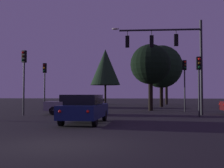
% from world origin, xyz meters
% --- Properties ---
extents(ground_plane, '(168.00, 168.00, 0.00)m').
position_xyz_m(ground_plane, '(0.00, 24.50, 0.00)').
color(ground_plane, black).
rests_on(ground_plane, ground).
extents(traffic_signal_mast_arm, '(6.86, 0.53, 7.17)m').
position_xyz_m(traffic_signal_mast_arm, '(4.69, 13.59, 4.96)').
color(traffic_signal_mast_arm, '#232326').
rests_on(traffic_signal_mast_arm, ground).
extents(traffic_light_corner_left, '(0.32, 0.36, 4.13)m').
position_xyz_m(traffic_light_corner_left, '(6.29, 11.70, 2.94)').
color(traffic_light_corner_left, '#232326').
rests_on(traffic_light_corner_left, ground).
extents(traffic_light_corner_right, '(0.36, 0.39, 4.82)m').
position_xyz_m(traffic_light_corner_right, '(-6.35, 11.88, 3.39)').
color(traffic_light_corner_right, '#232326').
rests_on(traffic_light_corner_right, ground).
extents(traffic_light_median, '(0.31, 0.36, 4.48)m').
position_xyz_m(traffic_light_median, '(-6.77, 17.45, 3.17)').
color(traffic_light_median, '#232326').
rests_on(traffic_light_median, ground).
extents(traffic_light_far_side, '(0.36, 0.38, 4.65)m').
position_xyz_m(traffic_light_far_side, '(6.18, 17.95, 3.28)').
color(traffic_light_far_side, '#232326').
rests_on(traffic_light_far_side, ground).
extents(car_nearside_lane, '(1.91, 4.69, 1.52)m').
position_xyz_m(car_nearside_lane, '(-0.60, 6.59, 0.80)').
color(car_nearside_lane, '#0F1947').
rests_on(car_nearside_lane, ground).
extents(car_crossing_right, '(4.57, 1.96, 1.52)m').
position_xyz_m(car_crossing_right, '(-2.73, 13.15, 0.80)').
color(car_crossing_right, gray).
rests_on(car_crossing_right, ground).
extents(car_far_lane, '(3.13, 4.36, 1.52)m').
position_xyz_m(car_far_lane, '(-3.92, 24.87, 0.79)').
color(car_far_lane, black).
rests_on(car_far_lane, ground).
extents(tree_behind_sign, '(3.32, 3.32, 8.19)m').
position_xyz_m(tree_behind_sign, '(5.93, 36.39, 6.12)').
color(tree_behind_sign, black).
rests_on(tree_behind_sign, ground).
extents(tree_left_far, '(5.34, 5.34, 7.72)m').
position_xyz_m(tree_left_far, '(4.65, 27.78, 5.03)').
color(tree_left_far, black).
rests_on(tree_left_far, ground).
extents(tree_center_horizon, '(3.86, 3.86, 6.37)m').
position_xyz_m(tree_center_horizon, '(3.14, 19.09, 4.41)').
color(tree_center_horizon, black).
rests_on(tree_center_horizon, ground).
extents(tree_right_cluster, '(4.59, 4.59, 8.56)m').
position_xyz_m(tree_right_cluster, '(-3.45, 35.00, 5.78)').
color(tree_right_cluster, black).
rests_on(tree_right_cluster, ground).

